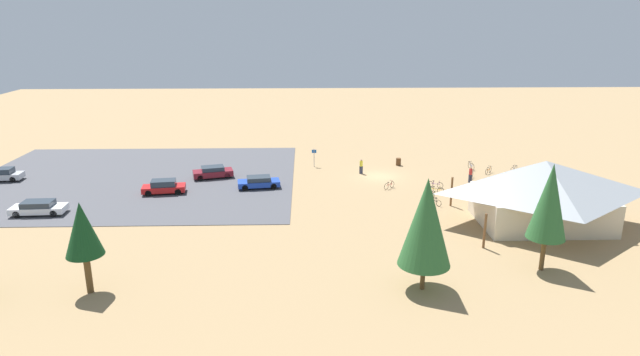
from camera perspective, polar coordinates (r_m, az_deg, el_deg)
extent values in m
plane|color=#9E7F56|center=(62.05, 6.22, 0.18)|extent=(160.00, 160.00, 0.00)
cube|color=#4C4C51|center=(64.14, -18.99, -0.08)|extent=(35.65, 28.88, 0.05)
cube|color=beige|center=(50.96, 22.26, -3.00)|extent=(10.49, 7.34, 2.87)
pyramid|color=#93999E|center=(50.14, 22.61, 0.09)|extent=(13.53, 10.38, 2.87)
cylinder|color=brown|center=(58.03, 26.26, -1.18)|extent=(0.20, 0.20, 2.87)
cylinder|color=brown|center=(53.21, 13.71, -1.40)|extent=(0.20, 0.20, 2.87)
cylinder|color=brown|center=(44.29, 16.99, -5.36)|extent=(0.20, 0.20, 2.87)
cylinder|color=brown|center=(66.88, 8.28, 1.71)|extent=(0.60, 0.60, 0.90)
cylinder|color=#99999E|center=(65.49, -0.63, 2.15)|extent=(0.08, 0.08, 2.20)
cube|color=#1959B2|center=(65.29, -0.63, 2.83)|extent=(0.56, 0.04, 0.40)
cylinder|color=brown|center=(39.01, -23.25, -9.24)|extent=(0.43, 0.43, 2.68)
cone|color=#14421E|center=(37.82, -23.79, -4.93)|extent=(2.42, 2.42, 3.61)
cylinder|color=brown|center=(37.15, 10.78, -10.17)|extent=(0.32, 0.32, 1.81)
cone|color=#2D6633|center=(35.59, 11.12, -4.59)|extent=(3.49, 3.49, 5.94)
cylinder|color=brown|center=(42.08, 22.45, -7.39)|extent=(0.33, 0.33, 2.48)
cone|color=#2D6633|center=(40.72, 23.06, -2.28)|extent=(2.70, 2.70, 5.43)
torus|color=black|center=(66.56, 15.82, 1.11)|extent=(0.12, 0.76, 0.76)
torus|color=black|center=(67.46, 15.48, 1.34)|extent=(0.12, 0.76, 0.76)
cylinder|color=#2347B7|center=(66.98, 15.66, 1.33)|extent=(0.14, 0.93, 0.04)
cylinder|color=#2347B7|center=(66.80, 15.73, 1.35)|extent=(0.04, 0.04, 0.40)
cube|color=black|center=(66.74, 15.74, 1.51)|extent=(0.10, 0.21, 0.05)
cylinder|color=#2347B7|center=(67.31, 15.53, 1.51)|extent=(0.04, 0.04, 0.47)
cylinder|color=black|center=(67.25, 15.55, 1.70)|extent=(0.48, 0.09, 0.03)
torus|color=black|center=(57.27, 7.01, -0.90)|extent=(0.53, 0.49, 0.69)
torus|color=black|center=(57.99, 7.62, -0.70)|extent=(0.53, 0.49, 0.69)
cylinder|color=red|center=(57.59, 7.32, -0.69)|extent=(0.68, 0.62, 0.04)
cylinder|color=red|center=(57.44, 7.21, -0.65)|extent=(0.04, 0.04, 0.40)
cube|color=black|center=(57.38, 7.22, -0.46)|extent=(0.20, 0.19, 0.05)
cylinder|color=red|center=(57.85, 7.57, -0.50)|extent=(0.04, 0.04, 0.47)
cylinder|color=black|center=(57.78, 7.57, -0.28)|extent=(0.35, 0.38, 0.03)
torus|color=black|center=(54.59, 11.68, -2.03)|extent=(0.33, 0.60, 0.66)
torus|color=black|center=(55.58, 11.95, -1.71)|extent=(0.33, 0.60, 0.66)
cylinder|color=#1E7F38|center=(55.05, 11.82, -1.76)|extent=(0.48, 0.89, 0.04)
cylinder|color=#1E7F38|center=(54.85, 11.78, -1.74)|extent=(0.04, 0.04, 0.37)
cube|color=black|center=(54.79, 11.79, -1.56)|extent=(0.16, 0.21, 0.05)
cylinder|color=#1E7F38|center=(55.42, 11.94, -1.55)|extent=(0.04, 0.04, 0.39)
cylinder|color=black|center=(55.36, 11.95, -1.36)|extent=(0.44, 0.25, 0.03)
torus|color=black|center=(58.90, 11.55, -0.63)|extent=(0.60, 0.35, 0.66)
torus|color=black|center=(58.66, 12.55, -0.77)|extent=(0.60, 0.35, 0.66)
cylinder|color=#722D9E|center=(58.74, 12.06, -0.60)|extent=(0.88, 0.50, 0.04)
cylinder|color=#722D9E|center=(58.76, 11.88, -0.49)|extent=(0.04, 0.04, 0.41)
cube|color=black|center=(58.70, 11.89, -0.30)|extent=(0.21, 0.16, 0.05)
cylinder|color=#722D9E|center=(58.61, 12.46, -0.55)|extent=(0.04, 0.04, 0.45)
cylinder|color=black|center=(58.55, 12.48, -0.34)|extent=(0.26, 0.44, 0.03)
torus|color=black|center=(53.11, 12.41, -2.61)|extent=(0.41, 0.56, 0.65)
torus|color=black|center=(53.76, 11.56, -2.32)|extent=(0.41, 0.56, 0.65)
cylinder|color=black|center=(53.40, 11.99, -2.35)|extent=(0.59, 0.82, 0.04)
cylinder|color=black|center=(53.25, 12.15, -2.30)|extent=(0.04, 0.04, 0.43)
cube|color=black|center=(53.18, 12.16, -2.08)|extent=(0.18, 0.21, 0.05)
cylinder|color=black|center=(53.62, 11.66, -2.10)|extent=(0.04, 0.04, 0.49)
cylinder|color=black|center=(53.55, 11.67, -1.85)|extent=(0.41, 0.30, 0.03)
torus|color=black|center=(65.25, 17.16, 0.65)|extent=(0.47, 0.54, 0.68)
torus|color=black|center=(66.20, 17.51, 0.84)|extent=(0.47, 0.54, 0.68)
cylinder|color=orange|center=(65.69, 17.34, 0.84)|extent=(0.66, 0.76, 0.04)
cylinder|color=orange|center=(65.50, 17.29, 0.88)|extent=(0.04, 0.04, 0.40)
cube|color=black|center=(65.45, 17.30, 1.05)|extent=(0.19, 0.20, 0.05)
cylinder|color=orange|center=(66.05, 17.49, 1.01)|extent=(0.04, 0.04, 0.46)
cylinder|color=black|center=(65.99, 17.51, 1.21)|extent=(0.38, 0.34, 0.03)
torus|color=black|center=(64.19, 19.32, 0.21)|extent=(0.05, 0.73, 0.73)
torus|color=black|center=(63.35, 19.64, -0.03)|extent=(0.05, 0.73, 0.73)
cylinder|color=silver|center=(63.74, 19.49, 0.20)|extent=(0.05, 0.88, 0.04)
cylinder|color=silver|center=(63.87, 19.44, 0.32)|extent=(0.04, 0.04, 0.42)
cube|color=black|center=(63.81, 19.46, 0.50)|extent=(0.08, 0.20, 0.05)
cylinder|color=silver|center=(63.37, 19.62, 0.19)|extent=(0.04, 0.04, 0.44)
cylinder|color=black|center=(63.31, 19.64, 0.38)|extent=(0.48, 0.04, 0.03)
torus|color=black|center=(56.98, 11.53, -1.20)|extent=(0.66, 0.34, 0.71)
torus|color=black|center=(56.78, 12.61, -1.33)|extent=(0.66, 0.34, 0.71)
cylinder|color=yellow|center=(56.84, 12.08, -1.15)|extent=(0.93, 0.46, 0.04)
cylinder|color=yellow|center=(56.86, 11.89, -1.06)|extent=(0.04, 0.04, 0.38)
cube|color=black|center=(56.80, 11.90, -0.88)|extent=(0.22, 0.16, 0.05)
cylinder|color=yellow|center=(56.73, 12.52, -1.10)|extent=(0.04, 0.04, 0.45)
cylinder|color=black|center=(56.67, 12.53, -0.88)|extent=(0.23, 0.45, 0.03)
torus|color=black|center=(66.71, 19.59, 0.78)|extent=(0.55, 0.53, 0.72)
torus|color=black|center=(67.56, 19.94, 0.94)|extent=(0.55, 0.53, 0.72)
cylinder|color=#B7B7BC|center=(67.11, 19.77, 0.96)|extent=(0.67, 0.64, 0.04)
cylinder|color=#B7B7BC|center=(66.93, 19.72, 1.02)|extent=(0.04, 0.04, 0.46)
cube|color=black|center=(66.87, 19.74, 1.21)|extent=(0.20, 0.20, 0.05)
cylinder|color=#B7B7BC|center=(67.42, 19.92, 1.10)|extent=(0.04, 0.04, 0.43)
cylinder|color=black|center=(67.37, 19.94, 1.28)|extent=(0.35, 0.37, 0.03)
torus|color=black|center=(62.68, 15.54, 0.13)|extent=(0.37, 0.58, 0.65)
torus|color=black|center=(63.58, 15.76, 0.34)|extent=(0.37, 0.58, 0.65)
cylinder|color=#197A7F|center=(63.10, 15.66, 0.33)|extent=(0.49, 0.77, 0.04)
cylinder|color=#197A7F|center=(62.92, 15.63, 0.37)|extent=(0.04, 0.04, 0.39)
cube|color=black|center=(62.86, 15.64, 0.54)|extent=(0.17, 0.21, 0.05)
cylinder|color=#197A7F|center=(63.44, 15.75, 0.49)|extent=(0.04, 0.04, 0.40)
cylinder|color=black|center=(63.38, 15.77, 0.66)|extent=(0.43, 0.28, 0.03)
cube|color=white|center=(56.00, -27.55, -2.92)|extent=(4.87, 2.11, 0.56)
cube|color=#2D3842|center=(55.84, -27.62, -2.41)|extent=(2.75, 1.79, 0.48)
cylinder|color=black|center=(56.00, -29.38, -3.37)|extent=(0.65, 0.25, 0.64)
cylinder|color=black|center=(57.43, -28.70, -2.81)|extent=(0.65, 0.25, 0.64)
cylinder|color=black|center=(54.69, -26.29, -3.38)|extent=(0.65, 0.25, 0.64)
cylinder|color=black|center=(56.16, -25.68, -2.81)|extent=(0.65, 0.25, 0.64)
cube|color=red|center=(57.79, -16.14, -1.06)|extent=(4.50, 2.34, 0.59)
cube|color=#2D3842|center=(57.62, -16.19, -0.50)|extent=(2.60, 1.87, 0.60)
cylinder|color=black|center=(57.31, -17.66, -1.54)|extent=(0.66, 0.31, 0.64)
cylinder|color=black|center=(58.77, -17.46, -1.08)|extent=(0.66, 0.31, 0.64)
cylinder|color=black|center=(56.95, -14.75, -1.41)|extent=(0.66, 0.31, 0.64)
cylinder|color=black|center=(58.42, -14.63, -0.95)|extent=(0.66, 0.31, 0.64)
cube|color=#BCBCC1|center=(69.40, -30.55, 0.18)|extent=(4.45, 2.10, 0.62)
cube|color=#2D3842|center=(69.25, -30.63, 0.66)|extent=(2.54, 1.74, 0.58)
cylinder|color=black|center=(68.16, -29.66, -0.13)|extent=(0.66, 0.27, 0.64)
cylinder|color=black|center=(69.53, -29.18, 0.23)|extent=(0.66, 0.27, 0.64)
cube|color=maroon|center=(62.04, -11.23, 0.51)|extent=(4.72, 2.94, 0.64)
cube|color=#2D3842|center=(61.90, -11.25, 1.00)|extent=(2.80, 2.22, 0.46)
cylinder|color=black|center=(61.21, -12.52, 0.00)|extent=(0.68, 0.38, 0.64)
cylinder|color=black|center=(62.77, -12.64, 0.41)|extent=(0.68, 0.38, 0.64)
cylinder|color=black|center=(61.47, -9.75, 0.23)|extent=(0.68, 0.38, 0.64)
cylinder|color=black|center=(63.03, -9.95, 0.63)|extent=(0.68, 0.38, 0.64)
cube|color=#1E42B2|center=(57.68, -6.48, -0.54)|extent=(4.62, 2.49, 0.55)
cube|color=#2D3842|center=(57.54, -6.49, -0.06)|extent=(2.68, 1.99, 0.46)
cylinder|color=black|center=(56.88, -7.92, -1.03)|extent=(0.67, 0.31, 0.64)
cylinder|color=black|center=(58.46, -7.99, -0.54)|extent=(0.67, 0.31, 0.64)
cylinder|color=black|center=(57.04, -4.92, -0.88)|extent=(0.67, 0.31, 0.64)
cylinder|color=black|center=(58.62, -5.07, -0.40)|extent=(0.67, 0.31, 0.64)
cube|color=#2D3347|center=(61.54, 15.56, -0.05)|extent=(0.33, 0.26, 0.91)
cylinder|color=red|center=(61.33, 15.61, 0.65)|extent=(0.36, 0.36, 0.64)
sphere|color=tan|center=(61.22, 15.64, 1.05)|extent=(0.24, 0.24, 0.24)
cube|color=#2D3347|center=(62.83, 4.36, 0.86)|extent=(0.40, 0.37, 0.89)
cylinder|color=yellow|center=(62.62, 4.37, 1.52)|extent=(0.36, 0.36, 0.62)
sphere|color=tan|center=(62.51, 4.38, 1.90)|extent=(0.24, 0.24, 0.24)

